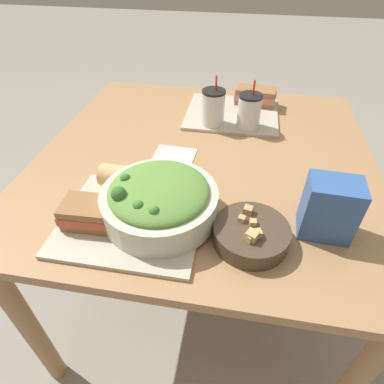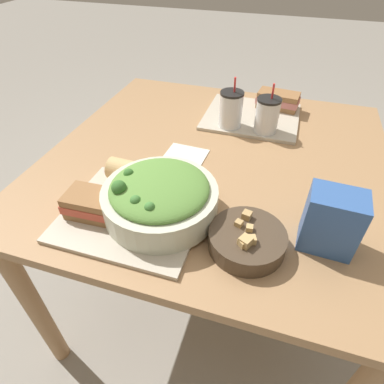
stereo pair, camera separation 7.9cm
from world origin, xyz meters
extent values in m
plane|color=gray|center=(0.00, 0.00, 0.00)|extent=(12.00, 12.00, 0.00)
cube|color=#A37A51|center=(0.00, 0.00, 0.75)|extent=(1.11, 1.10, 0.03)
cylinder|color=#A37A51|center=(-0.50, -0.49, 0.37)|extent=(0.06, 0.06, 0.73)
cylinder|color=#A37A51|center=(-0.50, 0.49, 0.37)|extent=(0.06, 0.06, 0.73)
cylinder|color=#A37A51|center=(0.50, 0.49, 0.37)|extent=(0.06, 0.06, 0.73)
cube|color=#BCB29E|center=(-0.14, -0.34, 0.77)|extent=(0.36, 0.32, 0.01)
cube|color=#BCB29E|center=(0.07, 0.30, 0.77)|extent=(0.36, 0.32, 0.01)
cylinder|color=beige|center=(-0.07, -0.32, 0.81)|extent=(0.30, 0.30, 0.07)
ellipsoid|color=#5B8E3D|center=(-0.07, -0.32, 0.85)|extent=(0.25, 0.25, 0.05)
sphere|color=#38702D|center=(-0.16, -0.30, 0.87)|extent=(0.03, 0.03, 0.03)
sphere|color=#427F38|center=(-0.10, -0.39, 0.87)|extent=(0.03, 0.03, 0.03)
sphere|color=#427F38|center=(-0.06, -0.40, 0.87)|extent=(0.03, 0.03, 0.03)
sphere|color=#38702D|center=(-0.16, -0.37, 0.87)|extent=(0.04, 0.04, 0.04)
cube|color=beige|center=(-0.09, -0.27, 0.86)|extent=(0.04, 0.05, 0.01)
cube|color=beige|center=(-0.05, -0.25, 0.86)|extent=(0.07, 0.06, 0.01)
cylinder|color=#473828|center=(0.16, -0.36, 0.78)|extent=(0.18, 0.18, 0.05)
cylinder|color=#4C2814|center=(0.16, -0.36, 0.80)|extent=(0.17, 0.17, 0.01)
cube|color=tan|center=(0.17, -0.38, 0.82)|extent=(0.03, 0.03, 0.02)
cube|color=tan|center=(0.16, -0.40, 0.82)|extent=(0.03, 0.03, 0.02)
cube|color=tan|center=(0.15, -0.31, 0.82)|extent=(0.02, 0.02, 0.02)
cube|color=tan|center=(0.16, -0.35, 0.81)|extent=(0.02, 0.02, 0.02)
cube|color=tan|center=(0.16, -0.39, 0.82)|extent=(0.03, 0.03, 0.03)
cube|color=tan|center=(0.14, -0.34, 0.81)|extent=(0.02, 0.02, 0.02)
cube|color=olive|center=(-0.23, -0.37, 0.78)|extent=(0.15, 0.09, 0.02)
cube|color=#C64C38|center=(-0.23, -0.37, 0.80)|extent=(0.16, 0.10, 0.02)
cube|color=olive|center=(-0.23, -0.37, 0.83)|extent=(0.15, 0.09, 0.02)
cylinder|color=tan|center=(-0.18, -0.22, 0.81)|extent=(0.18, 0.08, 0.07)
cylinder|color=beige|center=(-0.10, -0.23, 0.81)|extent=(0.01, 0.06, 0.06)
cube|color=olive|center=(0.15, 0.40, 0.78)|extent=(0.17, 0.10, 0.02)
cube|color=#C1706B|center=(0.15, 0.40, 0.80)|extent=(0.17, 0.10, 0.02)
cube|color=olive|center=(0.15, 0.40, 0.83)|extent=(0.17, 0.10, 0.02)
cylinder|color=silver|center=(0.00, 0.19, 0.83)|extent=(0.08, 0.08, 0.12)
cylinder|color=black|center=(0.00, 0.19, 0.83)|extent=(0.07, 0.07, 0.10)
cylinder|color=black|center=(0.00, 0.19, 0.90)|extent=(0.09, 0.09, 0.01)
cylinder|color=red|center=(0.01, 0.19, 0.93)|extent=(0.01, 0.02, 0.06)
cylinder|color=silver|center=(0.13, 0.19, 0.83)|extent=(0.08, 0.08, 0.12)
cylinder|color=#701E47|center=(0.13, 0.19, 0.82)|extent=(0.07, 0.07, 0.10)
cylinder|color=black|center=(0.13, 0.19, 0.89)|extent=(0.09, 0.09, 0.01)
cylinder|color=red|center=(0.14, 0.19, 0.92)|extent=(0.01, 0.02, 0.06)
cube|color=#335BA3|center=(0.34, -0.29, 0.84)|extent=(0.13, 0.09, 0.16)
cube|color=silver|center=(-0.10, -0.02, 0.76)|extent=(0.14, 0.10, 0.00)
camera|label=1|loc=(0.11, -0.90, 1.36)|focal=30.00mm
camera|label=2|loc=(0.19, -0.88, 1.36)|focal=30.00mm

